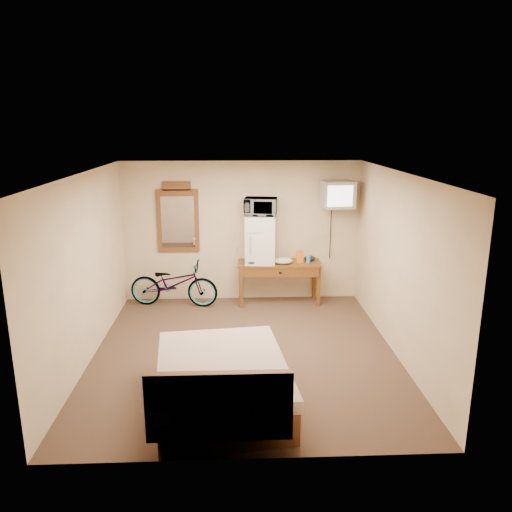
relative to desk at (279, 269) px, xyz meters
name	(u,v)px	position (x,y,z in m)	size (l,w,h in m)	color
room	(244,267)	(-0.66, -2.00, 0.61)	(4.60, 4.64, 2.50)	#3E2F1F
desk	(279,269)	(0.00, 0.00, 0.00)	(1.47, 0.61, 0.75)	brown
mini_fridge	(261,239)	(-0.33, 0.04, 0.53)	(0.56, 0.54, 0.84)	white
microwave	(261,207)	(-0.33, 0.04, 1.10)	(0.54, 0.37, 0.30)	white
snack_bag	(300,257)	(0.36, -0.02, 0.22)	(0.11, 0.07, 0.23)	orange
blue_cup	(308,259)	(0.51, -0.04, 0.18)	(0.07, 0.07, 0.13)	#3A8BC6
cloth_cream	(283,261)	(0.06, -0.07, 0.16)	(0.34, 0.26, 0.10)	beige
cloth_dark_a	(252,261)	(-0.48, -0.10, 0.17)	(0.29, 0.22, 0.11)	black
cloth_dark_b	(310,258)	(0.56, 0.11, 0.16)	(0.20, 0.16, 0.09)	black
crt_television	(338,194)	(0.99, 0.02, 1.31)	(0.57, 0.62, 0.46)	black
wall_mirror	(178,218)	(-1.78, 0.27, 0.87)	(0.73, 0.04, 1.25)	brown
bicycle	(174,283)	(-1.86, -0.05, -0.23)	(0.54, 1.55, 0.81)	black
bed	(222,383)	(-0.94, -3.38, -0.34)	(1.62, 2.03, 0.90)	brown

